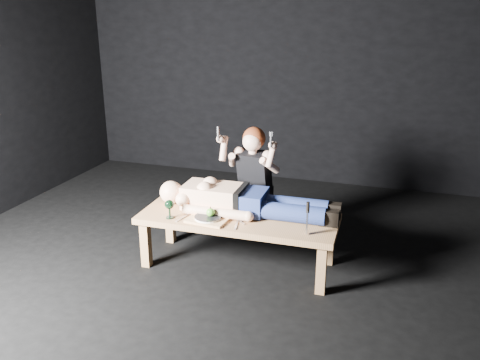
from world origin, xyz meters
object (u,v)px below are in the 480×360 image
at_px(kneeling_woman, 257,182).
at_px(goblet, 170,209).
at_px(lying_man, 247,198).
at_px(carving_knife, 307,218).
at_px(table, 238,241).
at_px(serving_tray, 208,219).

xyz_separation_m(kneeling_woman, goblet, (-0.53, -0.77, -0.04)).
height_order(lying_man, carving_knife, carving_knife).
bearing_deg(kneeling_woman, goblet, -116.06).
distance_m(lying_man, goblet, 0.65).
height_order(lying_man, goblet, lying_man).
bearing_deg(kneeling_woman, carving_knife, -42.69).
distance_m(goblet, carving_knife, 1.13).
relative_size(table, carving_knife, 6.23).
xyz_separation_m(kneeling_woman, carving_knife, (0.60, -0.74, 0.02)).
bearing_deg(serving_tray, carving_knife, -0.97).
distance_m(table, carving_knife, 0.73).
distance_m(table, goblet, 0.64).
xyz_separation_m(goblet, carving_knife, (1.13, 0.03, 0.05)).
distance_m(serving_tray, goblet, 0.33).
distance_m(table, lying_man, 0.37).
distance_m(kneeling_woman, goblet, 0.94).
bearing_deg(goblet, kneeling_woman, 55.80).
bearing_deg(lying_man, table, -115.01).
bearing_deg(table, goblet, -158.95).
relative_size(goblet, carving_knife, 0.60).
distance_m(serving_tray, carving_knife, 0.82).
height_order(table, lying_man, lying_man).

